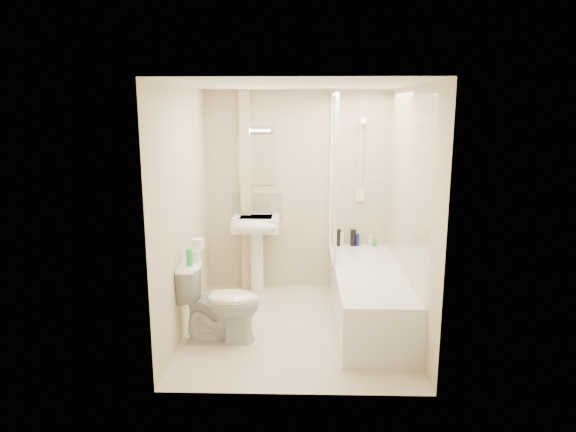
{
  "coord_description": "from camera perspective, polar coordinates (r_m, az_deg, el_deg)",
  "views": [
    {
      "loc": [
        0.05,
        -4.88,
        2.19
      ],
      "look_at": [
        -0.09,
        0.2,
        1.12
      ],
      "focal_mm": 32.0,
      "sensor_mm": 36.0,
      "label": 1
    }
  ],
  "objects": [
    {
      "name": "bathtub",
      "position": [
        5.47,
        8.92,
        -8.57
      ],
      "size": [
        0.7,
        2.1,
        0.55
      ],
      "color": "white",
      "rests_on": "ground"
    },
    {
      "name": "bottle_white_a",
      "position": [
        6.25,
        5.98,
        -2.57
      ],
      "size": [
        0.05,
        0.05,
        0.16
      ],
      "primitive_type": "cylinder",
      "color": "white",
      "rests_on": "bathtub"
    },
    {
      "name": "tile_right",
      "position": [
        5.24,
        13.0,
        3.23
      ],
      "size": [
        0.01,
        2.1,
        1.75
      ],
      "primitive_type": "cube",
      "color": "beige",
      "rests_on": "wall_right"
    },
    {
      "name": "bottle_black_a",
      "position": [
        6.25,
        5.59,
        -2.39
      ],
      "size": [
        0.07,
        0.07,
        0.2
      ],
      "primitive_type": "cylinder",
      "color": "black",
      "rests_on": "bathtub"
    },
    {
      "name": "bottle_white_b",
      "position": [
        6.29,
        9.18,
        -2.67
      ],
      "size": [
        0.05,
        0.05,
        0.14
      ],
      "primitive_type": "cylinder",
      "color": "silver",
      "rests_on": "bathtub"
    },
    {
      "name": "ceiling",
      "position": [
        4.88,
        1.01,
        14.4
      ],
      "size": [
        2.2,
        2.5,
        0.02
      ],
      "primitive_type": "cube",
      "color": "white",
      "rests_on": "wall_back"
    },
    {
      "name": "pipe_boxing",
      "position": [
        6.18,
        -4.68,
        2.67
      ],
      "size": [
        0.12,
        0.12,
        2.4
      ],
      "primitive_type": "cube",
      "color": "beige",
      "rests_on": "ground"
    },
    {
      "name": "splashback",
      "position": [
        6.25,
        -3.42,
        1.21
      ],
      "size": [
        0.6,
        0.02,
        0.3
      ],
      "primitive_type": "cube",
      "color": "beige",
      "rests_on": "wall_back"
    },
    {
      "name": "green_bottle",
      "position": [
        4.81,
        -10.91,
        -4.53
      ],
      "size": [
        0.06,
        0.06,
        0.16
      ],
      "primitive_type": "cylinder",
      "color": "green",
      "rests_on": "toilet"
    },
    {
      "name": "bottle_blue",
      "position": [
        6.27,
        7.73,
        -2.64
      ],
      "size": [
        0.05,
        0.05,
        0.15
      ],
      "primitive_type": "cylinder",
      "color": "navy",
      "rests_on": "bathtub"
    },
    {
      "name": "shower_screen",
      "position": [
        5.73,
        5.06,
        4.47
      ],
      "size": [
        0.04,
        0.92,
        1.8
      ],
      "color": "white",
      "rests_on": "bathtub"
    },
    {
      "name": "strip_light",
      "position": [
        6.12,
        -3.55,
        9.66
      ],
      "size": [
        0.42,
        0.07,
        0.07
      ],
      "primitive_type": "cube",
      "color": "silver",
      "rests_on": "wall_back"
    },
    {
      "name": "toilet",
      "position": [
        4.99,
        -7.52,
        -9.42
      ],
      "size": [
        0.43,
        0.75,
        0.76
      ],
      "primitive_type": "imported",
      "rotation": [
        0.0,
        0.0,
        1.57
      ],
      "color": "white",
      "rests_on": "ground"
    },
    {
      "name": "bottle_green",
      "position": [
        6.31,
        9.5,
        -2.91
      ],
      "size": [
        0.06,
        0.06,
        0.09
      ],
      "primitive_type": "cylinder",
      "color": "green",
      "rests_on": "bathtub"
    },
    {
      "name": "wall_right",
      "position": [
        5.09,
        13.45,
        0.38
      ],
      "size": [
        0.02,
        2.5,
        2.4
      ],
      "primitive_type": "cube",
      "color": "beige",
      "rests_on": "ground"
    },
    {
      "name": "pedestal_sink",
      "position": [
        6.09,
        -3.57,
        -1.85
      ],
      "size": [
        0.55,
        0.5,
        1.06
      ],
      "color": "white",
      "rests_on": "ground"
    },
    {
      "name": "shower_fixture",
      "position": [
        6.14,
        8.12,
        5.79
      ],
      "size": [
        0.1,
        0.16,
        0.99
      ],
      "color": "white",
      "rests_on": "wall_back"
    },
    {
      "name": "toilet_roll_lower",
      "position": [
        4.94,
        -10.34,
        -4.35
      ],
      "size": [
        0.11,
        0.11,
        0.11
      ],
      "primitive_type": "cylinder",
      "color": "white",
      "rests_on": "toilet"
    },
    {
      "name": "wall_back",
      "position": [
        6.21,
        1.08,
        2.75
      ],
      "size": [
        2.2,
        0.02,
        2.4
      ],
      "primitive_type": "cube",
      "color": "beige",
      "rests_on": "ground"
    },
    {
      "name": "floor",
      "position": [
        5.35,
        0.91,
        -12.25
      ],
      "size": [
        2.5,
        2.5,
        0.0
      ],
      "primitive_type": "plane",
      "color": "beige",
      "rests_on": "ground"
    },
    {
      "name": "wall_left",
      "position": [
        5.11,
        -11.48,
        0.51
      ],
      "size": [
        0.02,
        2.5,
        2.4
      ],
      "primitive_type": "cube",
      "color": "beige",
      "rests_on": "ground"
    },
    {
      "name": "tile_back",
      "position": [
        6.2,
        8.06,
        4.72
      ],
      "size": [
        0.7,
        0.01,
        1.75
      ],
      "primitive_type": "cube",
      "color": "beige",
      "rests_on": "wall_back"
    },
    {
      "name": "bottle_black_b",
      "position": [
        6.26,
        7.24,
        -2.41
      ],
      "size": [
        0.07,
        0.07,
        0.2
      ],
      "primitive_type": "cylinder",
      "color": "black",
      "rests_on": "bathtub"
    },
    {
      "name": "toilet_roll_upper",
      "position": [
        4.96,
        -9.98,
        -3.05
      ],
      "size": [
        0.11,
        0.11,
        0.09
      ],
      "primitive_type": "cylinder",
      "color": "white",
      "rests_on": "toilet_roll_lower"
    },
    {
      "name": "mirror",
      "position": [
        6.17,
        -3.49,
        6.23
      ],
      "size": [
        0.46,
        0.01,
        0.6
      ],
      "primitive_type": "cube",
      "color": "white",
      "rests_on": "wall_back"
    }
  ]
}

